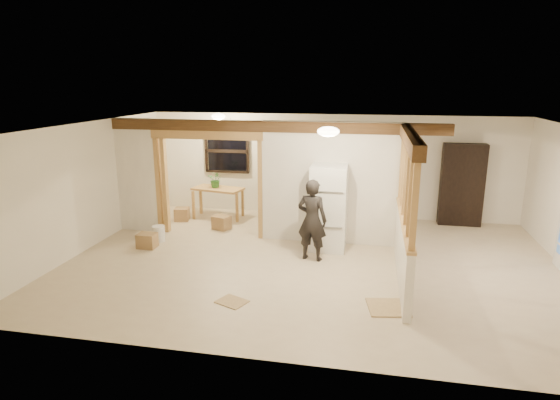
% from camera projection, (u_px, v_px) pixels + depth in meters
% --- Properties ---
extents(floor, '(9.00, 6.50, 0.01)m').
position_uv_depth(floor, '(311.00, 262.00, 8.71)').
color(floor, beige).
rests_on(floor, ground).
extents(ceiling, '(9.00, 6.50, 0.01)m').
position_uv_depth(ceiling, '(314.00, 127.00, 8.09)').
color(ceiling, white).
extents(wall_back, '(9.00, 0.01, 2.50)m').
position_uv_depth(wall_back, '(329.00, 166.00, 11.49)').
color(wall_back, white).
rests_on(wall_back, floor).
extents(wall_front, '(9.00, 0.01, 2.50)m').
position_uv_depth(wall_front, '(276.00, 265.00, 5.31)').
color(wall_front, white).
rests_on(wall_front, floor).
extents(wall_left, '(0.01, 6.50, 2.50)m').
position_uv_depth(wall_left, '(87.00, 186.00, 9.25)').
color(wall_left, white).
rests_on(wall_left, floor).
extents(partition_left_stub, '(0.90, 0.12, 2.50)m').
position_uv_depth(partition_left_stub, '(137.00, 176.00, 10.30)').
color(partition_left_stub, white).
rests_on(partition_left_stub, floor).
extents(partition_center, '(2.80, 0.12, 2.50)m').
position_uv_depth(partition_center, '(330.00, 184.00, 9.50)').
color(partition_center, white).
rests_on(partition_center, floor).
extents(doorway_frame, '(2.46, 0.14, 2.20)m').
position_uv_depth(doorway_frame, '(209.00, 185.00, 10.03)').
color(doorway_frame, tan).
rests_on(doorway_frame, floor).
extents(header_beam_back, '(7.00, 0.18, 0.22)m').
position_uv_depth(header_beam_back, '(272.00, 127.00, 9.45)').
color(header_beam_back, '#51351B').
rests_on(header_beam_back, ceiling).
extents(header_beam_right, '(0.18, 3.30, 0.22)m').
position_uv_depth(header_beam_right, '(410.00, 139.00, 7.44)').
color(header_beam_right, '#51351B').
rests_on(header_beam_right, ceiling).
extents(pony_wall, '(0.12, 3.20, 1.00)m').
position_uv_depth(pony_wall, '(403.00, 250.00, 7.90)').
color(pony_wall, white).
rests_on(pony_wall, floor).
extents(stud_partition, '(0.14, 3.20, 1.32)m').
position_uv_depth(stud_partition, '(407.00, 183.00, 7.62)').
color(stud_partition, tan).
rests_on(stud_partition, pony_wall).
extents(window_back, '(1.12, 0.10, 1.10)m').
position_uv_depth(window_back, '(227.00, 151.00, 11.83)').
color(window_back, black).
rests_on(window_back, wall_back).
extents(ceiling_dome_main, '(0.36, 0.36, 0.16)m').
position_uv_depth(ceiling_dome_main, '(328.00, 132.00, 7.56)').
color(ceiling_dome_main, '#FFEABF').
rests_on(ceiling_dome_main, ceiling).
extents(ceiling_dome_util, '(0.32, 0.32, 0.14)m').
position_uv_depth(ceiling_dome_util, '(218.00, 116.00, 10.75)').
color(ceiling_dome_util, '#FFEABF').
rests_on(ceiling_dome_util, ceiling).
extents(hanging_bulb, '(0.07, 0.07, 0.07)m').
position_uv_depth(hanging_bulb, '(231.00, 133.00, 10.07)').
color(hanging_bulb, '#FFD88C').
rests_on(hanging_bulb, ceiling).
extents(refrigerator, '(0.70, 0.68, 1.69)m').
position_uv_depth(refrigerator, '(328.00, 208.00, 9.22)').
color(refrigerator, white).
rests_on(refrigerator, floor).
extents(woman, '(0.63, 0.48, 1.55)m').
position_uv_depth(woman, '(312.00, 220.00, 8.66)').
color(woman, black).
rests_on(woman, floor).
extents(work_table, '(1.29, 0.83, 0.75)m').
position_uv_depth(work_table, '(218.00, 203.00, 11.46)').
color(work_table, tan).
rests_on(work_table, floor).
extents(potted_plant, '(0.41, 0.38, 0.39)m').
position_uv_depth(potted_plant, '(216.00, 180.00, 11.34)').
color(potted_plant, '#315D22').
rests_on(potted_plant, work_table).
extents(shop_vac, '(0.52, 0.52, 0.58)m').
position_uv_depth(shop_vac, '(151.00, 207.00, 11.38)').
color(shop_vac, '#B12B13').
rests_on(shop_vac, floor).
extents(bookshelf, '(0.95, 0.32, 1.90)m').
position_uv_depth(bookshelf, '(462.00, 185.00, 10.76)').
color(bookshelf, black).
rests_on(bookshelf, floor).
extents(bucket, '(0.33, 0.33, 0.33)m').
position_uv_depth(bucket, '(159.00, 234.00, 9.82)').
color(bucket, silver).
rests_on(bucket, floor).
extents(box_util_a, '(0.44, 0.41, 0.31)m').
position_uv_depth(box_util_a, '(222.00, 222.00, 10.62)').
color(box_util_a, '#967248').
rests_on(box_util_a, floor).
extents(box_util_b, '(0.39, 0.39, 0.31)m').
position_uv_depth(box_util_b, '(182.00, 214.00, 11.28)').
color(box_util_b, '#967248').
rests_on(box_util_b, floor).
extents(box_front, '(0.36, 0.30, 0.30)m').
position_uv_depth(box_front, '(147.00, 241.00, 9.43)').
color(box_front, '#967248').
rests_on(box_front, floor).
extents(floor_panel_near, '(0.68, 0.68, 0.02)m').
position_uv_depth(floor_panel_near, '(388.00, 307.00, 6.94)').
color(floor_panel_near, tan).
rests_on(floor_panel_near, floor).
extents(floor_panel_far, '(0.54, 0.50, 0.01)m').
position_uv_depth(floor_panel_far, '(232.00, 302.00, 7.13)').
color(floor_panel_far, tan).
rests_on(floor_panel_far, floor).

